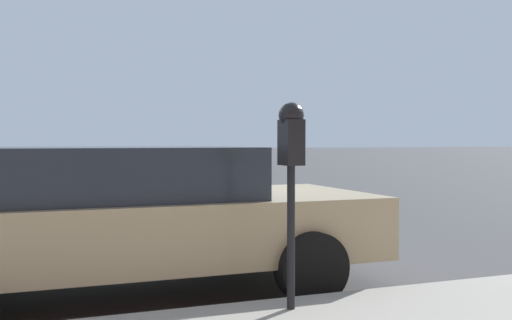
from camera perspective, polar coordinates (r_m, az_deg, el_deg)
name	(u,v)px	position (r m, az deg, el deg)	size (l,w,h in m)	color
ground_plane	(150,270)	(6.84, -10.07, -10.24)	(220.00, 220.00, 0.00)	#424244
parking_meter	(291,151)	(4.46, 3.36, 0.82)	(0.21, 0.19, 1.55)	black
car_tan	(119,215)	(5.73, -12.89, -5.11)	(2.14, 4.73, 1.37)	tan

